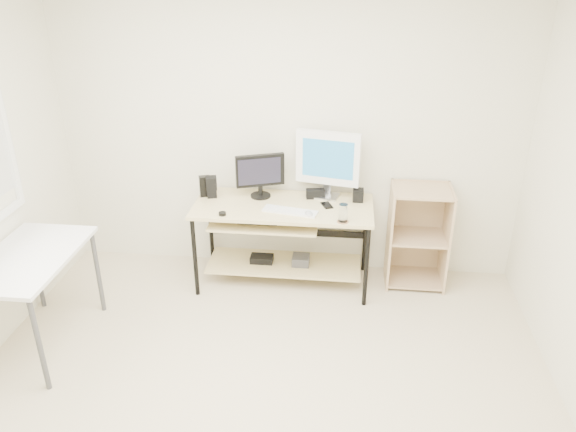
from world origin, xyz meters
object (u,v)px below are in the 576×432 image
at_px(white_imac, 328,160).
at_px(shelf_unit, 417,234).
at_px(side_table, 29,266).
at_px(audio_controller, 205,186).
at_px(desk, 280,227).
at_px(black_monitor, 260,173).

bearing_deg(white_imac, shelf_unit, 8.93).
bearing_deg(side_table, audio_controller, 49.93).
xyz_separation_m(desk, audio_controller, (-0.67, 0.11, 0.30)).
height_order(side_table, shelf_unit, shelf_unit).
bearing_deg(desk, white_imac, 27.83).
distance_m(desk, black_monitor, 0.49).
relative_size(side_table, audio_controller, 5.46).
relative_size(white_imac, audio_controller, 3.20).
xyz_separation_m(shelf_unit, white_imac, (-0.80, 0.04, 0.64)).
distance_m(desk, audio_controller, 0.74).
xyz_separation_m(black_monitor, audio_controller, (-0.48, -0.04, -0.13)).
height_order(shelf_unit, white_imac, white_imac).
bearing_deg(audio_controller, black_monitor, -16.23).
bearing_deg(white_imac, desk, -140.33).
distance_m(white_imac, audio_controller, 1.08).
bearing_deg(white_imac, audio_controller, -163.30).
bearing_deg(side_table, desk, 32.65).
distance_m(side_table, black_monitor, 1.92).
bearing_deg(desk, audio_controller, 170.50).
bearing_deg(side_table, white_imac, 31.79).
bearing_deg(black_monitor, shelf_unit, -19.88).
relative_size(desk, side_table, 1.50).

